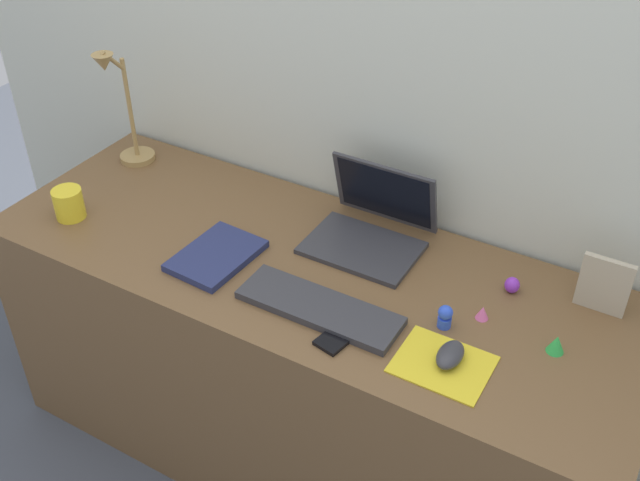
% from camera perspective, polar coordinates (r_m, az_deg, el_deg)
% --- Properties ---
extents(ground_plane, '(6.00, 6.00, 0.00)m').
position_cam_1_polar(ground_plane, '(2.52, -0.78, -15.15)').
color(ground_plane, '#474C56').
extents(back_wall, '(2.98, 0.05, 1.67)m').
position_cam_1_polar(back_wall, '(2.20, 3.89, 5.24)').
color(back_wall, beige).
rests_on(back_wall, ground_plane).
extents(desk, '(1.78, 0.64, 0.74)m').
position_cam_1_polar(desk, '(2.24, -0.85, -9.24)').
color(desk, brown).
rests_on(desk, ground_plane).
extents(laptop, '(0.30, 0.27, 0.21)m').
position_cam_1_polar(laptop, '(2.06, 3.94, 1.31)').
color(laptop, '#333338').
rests_on(laptop, desk).
extents(keyboard, '(0.41, 0.13, 0.02)m').
position_cam_1_polar(keyboard, '(1.84, -0.04, -5.06)').
color(keyboard, '#333338').
rests_on(keyboard, desk).
extents(mousepad, '(0.21, 0.17, 0.00)m').
position_cam_1_polar(mousepad, '(1.74, 9.20, -9.15)').
color(mousepad, yellow).
rests_on(mousepad, desk).
extents(mouse, '(0.06, 0.10, 0.03)m').
position_cam_1_polar(mouse, '(1.74, 9.75, -8.46)').
color(mouse, '#333338').
rests_on(mouse, mousepad).
extents(cell_phone, '(0.09, 0.14, 0.01)m').
position_cam_1_polar(cell_phone, '(1.78, 1.55, -7.09)').
color(cell_phone, black).
rests_on(cell_phone, desk).
extents(desk_lamp, '(0.11, 0.16, 0.39)m').
position_cam_1_polar(desk_lamp, '(2.41, -14.59, 9.36)').
color(desk_lamp, '#A5844C').
rests_on(desk_lamp, desk).
extents(notebook_pad, '(0.18, 0.25, 0.02)m').
position_cam_1_polar(notebook_pad, '(2.02, -7.79, -1.14)').
color(notebook_pad, navy).
rests_on(notebook_pad, desk).
extents(picture_frame, '(0.12, 0.02, 0.15)m').
position_cam_1_polar(picture_frame, '(1.93, 20.55, -3.16)').
color(picture_frame, '#B2A58C').
rests_on(picture_frame, desk).
extents(coffee_mug, '(0.08, 0.08, 0.09)m').
position_cam_1_polar(coffee_mug, '(2.26, -18.34, 2.64)').
color(coffee_mug, yellow).
rests_on(coffee_mug, desk).
extents(toy_figurine_purple, '(0.04, 0.04, 0.04)m').
position_cam_1_polar(toy_figurine_purple, '(1.95, 14.22, -3.25)').
color(toy_figurine_purple, purple).
rests_on(toy_figurine_purple, desk).
extents(toy_figurine_pink, '(0.03, 0.03, 0.04)m').
position_cam_1_polar(toy_figurine_pink, '(1.86, 12.10, -5.31)').
color(toy_figurine_pink, pink).
rests_on(toy_figurine_pink, desk).
extents(toy_figurine_green, '(0.04, 0.04, 0.05)m').
position_cam_1_polar(toy_figurine_green, '(1.81, 17.32, -7.42)').
color(toy_figurine_green, green).
rests_on(toy_figurine_green, desk).
extents(toy_figurine_blue, '(0.04, 0.04, 0.06)m').
position_cam_1_polar(toy_figurine_blue, '(1.81, 9.37, -5.63)').
color(toy_figurine_blue, blue).
rests_on(toy_figurine_blue, desk).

